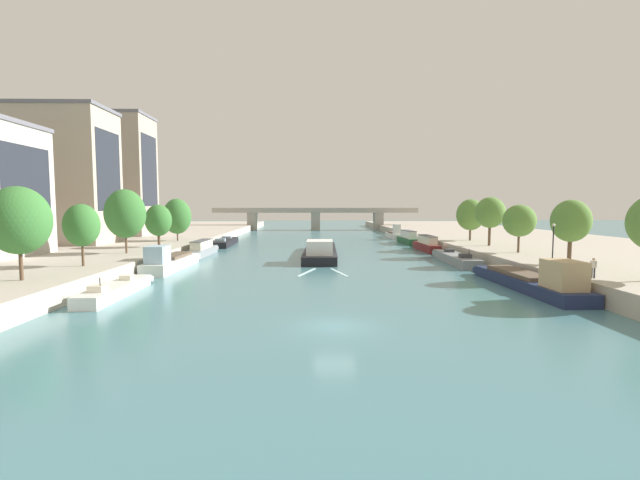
{
  "coord_description": "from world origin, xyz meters",
  "views": [
    {
      "loc": [
        -1.44,
        -25.9,
        7.39
      ],
      "look_at": [
        0.0,
        41.95,
        2.06
      ],
      "focal_mm": 24.09,
      "sensor_mm": 36.0,
      "label": 1
    }
  ],
  "objects_px": {
    "barge_midriver": "(320,251)",
    "tree_right_midway": "(519,221)",
    "bridge_far": "(316,216)",
    "moored_boat_right_near": "(532,280)",
    "tree_left_second": "(82,225)",
    "tree_left_end_of_row": "(19,220)",
    "moored_boat_right_upstream": "(455,258)",
    "tree_right_third": "(490,213)",
    "moored_boat_right_midway": "(394,234)",
    "lamppost_right_bank": "(553,243)",
    "moored_boat_left_upstream": "(171,261)",
    "tree_left_third": "(125,214)",
    "tree_right_end_of_row": "(571,221)",
    "tree_left_past_mid": "(177,216)",
    "person_on_quay": "(593,267)",
    "moored_boat_left_near": "(116,289)",
    "moored_boat_left_lone": "(225,242)",
    "tree_right_distant": "(471,215)",
    "moored_boat_right_second": "(408,238)",
    "tree_left_far": "(158,220)",
    "moored_boat_right_end": "(426,244)",
    "moored_boat_left_end": "(203,249)"
  },
  "relations": [
    {
      "from": "barge_midriver",
      "to": "tree_right_midway",
      "type": "distance_m",
      "value": 26.75
    },
    {
      "from": "bridge_far",
      "to": "moored_boat_right_near",
      "type": "bearing_deg",
      "value": -79.57
    },
    {
      "from": "tree_left_second",
      "to": "tree_left_end_of_row",
      "type": "bearing_deg",
      "value": -93.93
    },
    {
      "from": "moored_boat_right_upstream",
      "to": "tree_right_third",
      "type": "xyz_separation_m",
      "value": [
        7.16,
        6.49,
        5.88
      ]
    },
    {
      "from": "moored_boat_right_midway",
      "to": "lamppost_right_bank",
      "type": "xyz_separation_m",
      "value": [
        3.55,
        -58.59,
        2.95
      ]
    },
    {
      "from": "moored_boat_left_upstream",
      "to": "tree_right_midway",
      "type": "height_order",
      "value": "tree_right_midway"
    },
    {
      "from": "tree_left_third",
      "to": "tree_right_end_of_row",
      "type": "xyz_separation_m",
      "value": [
        48.4,
        -10.71,
        -0.56
      ]
    },
    {
      "from": "tree_left_past_mid",
      "to": "tree_right_end_of_row",
      "type": "relative_size",
      "value": 1.09
    },
    {
      "from": "tree_left_end_of_row",
      "to": "tree_right_third",
      "type": "relative_size",
      "value": 1.03
    },
    {
      "from": "tree_left_past_mid",
      "to": "moored_boat_left_upstream",
      "type": "bearing_deg",
      "value": -74.99
    },
    {
      "from": "moored_boat_right_upstream",
      "to": "person_on_quay",
      "type": "height_order",
      "value": "person_on_quay"
    },
    {
      "from": "moored_boat_left_near",
      "to": "person_on_quay",
      "type": "height_order",
      "value": "person_on_quay"
    },
    {
      "from": "tree_right_third",
      "to": "lamppost_right_bank",
      "type": "bearing_deg",
      "value": -98.64
    },
    {
      "from": "moored_boat_left_upstream",
      "to": "tree_left_second",
      "type": "height_order",
      "value": "tree_left_second"
    },
    {
      "from": "tree_left_end_of_row",
      "to": "tree_right_end_of_row",
      "type": "relative_size",
      "value": 1.14
    },
    {
      "from": "moored_boat_left_lone",
      "to": "bridge_far",
      "type": "xyz_separation_m",
      "value": [
        17.99,
        51.86,
        3.89
      ]
    },
    {
      "from": "tree_right_distant",
      "to": "moored_boat_right_near",
      "type": "bearing_deg",
      "value": -102.13
    },
    {
      "from": "moored_boat_right_second",
      "to": "tree_right_distant",
      "type": "distance_m",
      "value": 15.83
    },
    {
      "from": "moored_boat_right_second",
      "to": "lamppost_right_bank",
      "type": "relative_size",
      "value": 2.65
    },
    {
      "from": "moored_boat_right_upstream",
      "to": "tree_left_far",
      "type": "distance_m",
      "value": 41.03
    },
    {
      "from": "tree_left_far",
      "to": "tree_right_midway",
      "type": "distance_m",
      "value": 48.0
    },
    {
      "from": "tree_left_past_mid",
      "to": "tree_right_distant",
      "type": "distance_m",
      "value": 49.05
    },
    {
      "from": "tree_left_far",
      "to": "moored_boat_left_near",
      "type": "bearing_deg",
      "value": -78.09
    },
    {
      "from": "tree_left_far",
      "to": "tree_right_third",
      "type": "relative_size",
      "value": 0.85
    },
    {
      "from": "moored_boat_right_near",
      "to": "moored_boat_left_near",
      "type": "bearing_deg",
      "value": -177.82
    },
    {
      "from": "tree_left_third",
      "to": "tree_left_past_mid",
      "type": "distance_m",
      "value": 19.13
    },
    {
      "from": "moored_boat_right_end",
      "to": "moored_boat_right_second",
      "type": "bearing_deg",
      "value": 89.67
    },
    {
      "from": "barge_midriver",
      "to": "tree_left_end_of_row",
      "type": "bearing_deg",
      "value": -129.4
    },
    {
      "from": "moored_boat_left_upstream",
      "to": "moored_boat_right_midway",
      "type": "distance_m",
      "value": 59.53
    },
    {
      "from": "tree_left_end_of_row",
      "to": "tree_left_far",
      "type": "height_order",
      "value": "tree_left_end_of_row"
    },
    {
      "from": "moored_boat_left_near",
      "to": "tree_left_far",
      "type": "distance_m",
      "value": 26.48
    },
    {
      "from": "moored_boat_right_end",
      "to": "tree_right_midway",
      "type": "height_order",
      "value": "tree_right_midway"
    },
    {
      "from": "tree_left_far",
      "to": "moored_boat_left_end",
      "type": "bearing_deg",
      "value": 36.73
    },
    {
      "from": "tree_left_end_of_row",
      "to": "bridge_far",
      "type": "bearing_deg",
      "value": 76.65
    },
    {
      "from": "moored_boat_left_end",
      "to": "tree_left_end_of_row",
      "type": "distance_m",
      "value": 32.38
    },
    {
      "from": "moored_boat_right_end",
      "to": "tree_left_far",
      "type": "relative_size",
      "value": 1.9
    },
    {
      "from": "moored_boat_right_near",
      "to": "moored_boat_right_end",
      "type": "distance_m",
      "value": 33.56
    },
    {
      "from": "moored_boat_right_second",
      "to": "moored_boat_left_near",
      "type": "bearing_deg",
      "value": -125.78
    },
    {
      "from": "tree_right_end_of_row",
      "to": "person_on_quay",
      "type": "bearing_deg",
      "value": -110.89
    },
    {
      "from": "moored_boat_left_upstream",
      "to": "tree_right_distant",
      "type": "relative_size",
      "value": 1.99
    },
    {
      "from": "tree_left_past_mid",
      "to": "lamppost_right_bank",
      "type": "xyz_separation_m",
      "value": [
        44.89,
        -32.39,
        -1.79
      ]
    },
    {
      "from": "moored_boat_left_lone",
      "to": "moored_boat_right_second",
      "type": "distance_m",
      "value": 35.85
    },
    {
      "from": "moored_boat_right_upstream",
      "to": "tree_left_end_of_row",
      "type": "height_order",
      "value": "tree_left_end_of_row"
    },
    {
      "from": "tree_left_third",
      "to": "tree_right_third",
      "type": "distance_m",
      "value": 49.48
    },
    {
      "from": "tree_left_end_of_row",
      "to": "tree_right_distant",
      "type": "distance_m",
      "value": 62.23
    },
    {
      "from": "moored_boat_left_end",
      "to": "tree_right_distant",
      "type": "relative_size",
      "value": 1.7
    },
    {
      "from": "moored_boat_left_near",
      "to": "bridge_far",
      "type": "xyz_separation_m",
      "value": [
        17.57,
        98.57,
        3.92
      ]
    },
    {
      "from": "tree_left_past_mid",
      "to": "tree_right_third",
      "type": "xyz_separation_m",
      "value": [
        48.29,
        -10.01,
        0.75
      ]
    },
    {
      "from": "moored_boat_right_near",
      "to": "tree_right_midway",
      "type": "relative_size",
      "value": 2.81
    },
    {
      "from": "moored_boat_left_lone",
      "to": "tree_left_second",
      "type": "distance_m",
      "value": 41.44
    }
  ]
}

